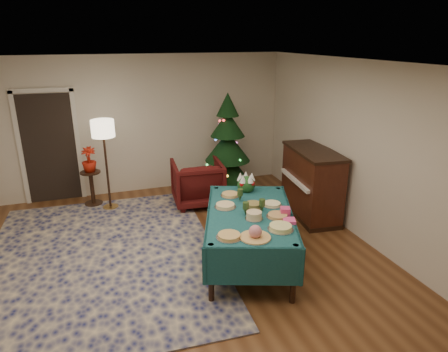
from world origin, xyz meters
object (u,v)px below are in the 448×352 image
object	(u,v)px
potted_plant	(89,165)
piano	(311,184)
armchair	(198,181)
christmas_tree	(228,148)
floor_lamp	(103,134)
gift_box	(285,211)
side_table	(92,189)
buffet_table	(250,222)

from	to	relation	value
potted_plant	piano	distance (m)	4.01
armchair	christmas_tree	distance (m)	0.99
armchair	piano	world-z (taller)	piano
floor_lamp	christmas_tree	world-z (taller)	christmas_tree
potted_plant	gift_box	bearing A→B (deg)	-51.92
side_table	potted_plant	bearing A→B (deg)	0.00
floor_lamp	piano	bearing A→B (deg)	-23.56
floor_lamp	armchair	bearing A→B (deg)	-11.86
armchair	side_table	size ratio (longest dim) A/B	1.41
side_table	floor_lamp	bearing A→B (deg)	-42.15
buffet_table	side_table	world-z (taller)	buffet_table
piano	side_table	bearing A→B (deg)	154.65
side_table	potted_plant	xyz separation A→B (m)	(0.00, 0.00, 0.47)
floor_lamp	christmas_tree	bearing A→B (deg)	3.15
gift_box	floor_lamp	xyz separation A→B (m)	(-2.12, 2.81, 0.58)
side_table	potted_plant	size ratio (longest dim) A/B	1.42
floor_lamp	piano	distance (m)	3.72
gift_box	side_table	distance (m)	3.94
buffet_table	potted_plant	distance (m)	3.48
buffet_table	christmas_tree	distance (m)	2.79
gift_box	armchair	size ratio (longest dim) A/B	0.13
piano	armchair	bearing A→B (deg)	147.33
buffet_table	piano	distance (m)	1.97
floor_lamp	christmas_tree	size ratio (longest dim) A/B	0.82
gift_box	side_table	world-z (taller)	gift_box
gift_box	piano	distance (m)	1.84
christmas_tree	potted_plant	bearing A→B (deg)	177.06
gift_box	potted_plant	size ratio (longest dim) A/B	0.27
side_table	christmas_tree	size ratio (longest dim) A/B	0.33
buffet_table	piano	world-z (taller)	piano
potted_plant	floor_lamp	bearing A→B (deg)	-42.15
gift_box	floor_lamp	size ratio (longest dim) A/B	0.07
buffet_table	christmas_tree	size ratio (longest dim) A/B	1.13
christmas_tree	buffet_table	bearing A→B (deg)	-103.14
gift_box	floor_lamp	bearing A→B (deg)	127.00
armchair	floor_lamp	xyz separation A→B (m)	(-1.59, 0.33, 0.94)
floor_lamp	side_table	xyz separation A→B (m)	(-0.29, 0.26, -1.08)
potted_plant	christmas_tree	world-z (taller)	christmas_tree
armchair	side_table	world-z (taller)	armchair
armchair	side_table	distance (m)	1.98
gift_box	side_table	xyz separation A→B (m)	(-2.41, 3.07, -0.50)
christmas_tree	piano	distance (m)	1.89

